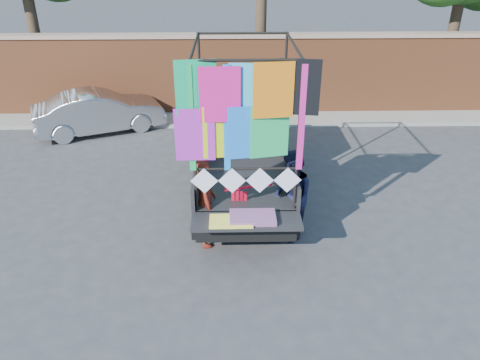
{
  "coord_description": "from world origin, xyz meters",
  "views": [
    {
      "loc": [
        -0.06,
        -7.92,
        5.3
      ],
      "look_at": [
        0.12,
        -0.11,
        1.21
      ],
      "focal_mm": 35.0,
      "sensor_mm": 36.0,
      "label": 1
    }
  ],
  "objects_px": {
    "sedan": "(99,112)",
    "woman": "(205,202)",
    "man": "(291,197)",
    "pickup_truck": "(242,146)"
  },
  "relations": [
    {
      "from": "woman",
      "to": "sedan",
      "type": "bearing_deg",
      "value": 19.36
    },
    {
      "from": "sedan",
      "to": "woman",
      "type": "xyz_separation_m",
      "value": [
        3.42,
        -5.9,
        0.27
      ]
    },
    {
      "from": "sedan",
      "to": "woman",
      "type": "distance_m",
      "value": 6.82
    },
    {
      "from": "pickup_truck",
      "to": "woman",
      "type": "xyz_separation_m",
      "value": [
        -0.76,
        -2.56,
        -0.02
      ]
    },
    {
      "from": "pickup_truck",
      "to": "woman",
      "type": "bearing_deg",
      "value": -106.46
    },
    {
      "from": "sedan",
      "to": "woman",
      "type": "bearing_deg",
      "value": -172.46
    },
    {
      "from": "sedan",
      "to": "woman",
      "type": "relative_size",
      "value": 2.13
    },
    {
      "from": "man",
      "to": "pickup_truck",
      "type": "bearing_deg",
      "value": -169.75
    },
    {
      "from": "pickup_truck",
      "to": "sedan",
      "type": "height_order",
      "value": "pickup_truck"
    },
    {
      "from": "sedan",
      "to": "man",
      "type": "bearing_deg",
      "value": -161.23
    }
  ]
}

